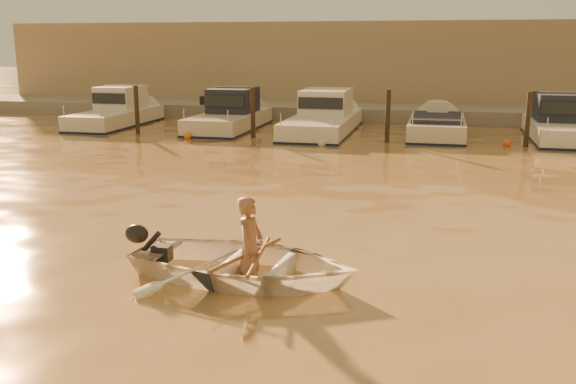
% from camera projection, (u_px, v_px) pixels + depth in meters
% --- Properties ---
extents(ground_plane, '(160.00, 160.00, 0.00)m').
position_uv_depth(ground_plane, '(332.00, 258.00, 11.26)').
color(ground_plane, '#99683D').
rests_on(ground_plane, ground).
extents(dinghy, '(3.91, 2.95, 0.76)m').
position_uv_depth(dinghy, '(245.00, 263.00, 10.19)').
color(dinghy, white).
rests_on(dinghy, ground_plane).
extents(person, '(0.45, 0.64, 1.66)m').
position_uv_depth(person, '(250.00, 248.00, 10.10)').
color(person, '#906448').
rests_on(person, dinghy).
extents(outboard_motor, '(0.93, 0.48, 0.70)m').
position_uv_depth(outboard_motor, '(161.00, 253.00, 10.65)').
color(outboard_motor, black).
rests_on(outboard_motor, dinghy).
extents(oar_port, '(0.31, 2.09, 0.13)m').
position_uv_depth(oar_port, '(259.00, 256.00, 10.08)').
color(oar_port, brown).
rests_on(oar_port, dinghy).
extents(oar_starboard, '(0.61, 2.04, 0.13)m').
position_uv_depth(oar_starboard, '(247.00, 254.00, 10.14)').
color(oar_starboard, brown).
rests_on(oar_starboard, dinghy).
extents(moored_boat_0, '(2.09, 6.69, 1.75)m').
position_uv_depth(moored_boat_0, '(116.00, 112.00, 29.13)').
color(moored_boat_0, silver).
rests_on(moored_boat_0, ground_plane).
extents(moored_boat_1, '(2.29, 6.79, 1.75)m').
position_uv_depth(moored_boat_1, '(229.00, 115.00, 27.91)').
color(moored_boat_1, beige).
rests_on(moored_boat_1, ground_plane).
extents(moored_boat_2, '(2.43, 8.10, 1.75)m').
position_uv_depth(moored_boat_2, '(323.00, 117.00, 26.97)').
color(moored_boat_2, silver).
rests_on(moored_boat_2, ground_plane).
extents(moored_boat_3, '(2.17, 6.22, 0.95)m').
position_uv_depth(moored_boat_3, '(437.00, 130.00, 26.01)').
color(moored_boat_3, beige).
rests_on(moored_boat_3, ground_plane).
extents(moored_boat_4, '(2.08, 6.46, 1.75)m').
position_uv_depth(moored_boat_4, '(559.00, 124.00, 24.88)').
color(moored_boat_4, white).
rests_on(moored_boat_4, ground_plane).
extents(piling_0, '(0.18, 0.18, 2.20)m').
position_uv_depth(piling_0, '(137.00, 112.00, 26.49)').
color(piling_0, '#2D2319').
rests_on(piling_0, ground_plane).
extents(piling_1, '(0.18, 0.18, 2.20)m').
position_uv_depth(piling_1, '(253.00, 115.00, 25.37)').
color(piling_1, '#2D2319').
rests_on(piling_1, ground_plane).
extents(piling_2, '(0.18, 0.18, 2.20)m').
position_uv_depth(piling_2, '(388.00, 119.00, 24.18)').
color(piling_2, '#2D2319').
rests_on(piling_2, ground_plane).
extents(piling_3, '(0.18, 0.18, 2.20)m').
position_uv_depth(piling_3, '(528.00, 122.00, 23.06)').
color(piling_3, '#2D2319').
rests_on(piling_3, ground_plane).
extents(fender_a, '(0.30, 0.30, 0.30)m').
position_uv_depth(fender_a, '(99.00, 131.00, 26.70)').
color(fender_a, silver).
rests_on(fender_a, ground_plane).
extents(fender_b, '(0.30, 0.30, 0.30)m').
position_uv_depth(fender_b, '(188.00, 136.00, 25.27)').
color(fender_b, orange).
rests_on(fender_b, ground_plane).
extents(fender_c, '(0.30, 0.30, 0.30)m').
position_uv_depth(fender_c, '(322.00, 143.00, 23.49)').
color(fender_c, silver).
rests_on(fender_c, ground_plane).
extents(fender_d, '(0.30, 0.30, 0.30)m').
position_uv_depth(fender_d, '(507.00, 143.00, 23.43)').
color(fender_d, '#EA4E1B').
rests_on(fender_d, ground_plane).
extents(quay, '(52.00, 4.00, 1.00)m').
position_uv_depth(quay, '(404.00, 116.00, 31.60)').
color(quay, gray).
rests_on(quay, ground_plane).
extents(waterfront_building, '(46.00, 7.00, 4.80)m').
position_uv_depth(waterfront_building, '(412.00, 66.00, 36.31)').
color(waterfront_building, '#9E8466').
rests_on(waterfront_building, quay).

